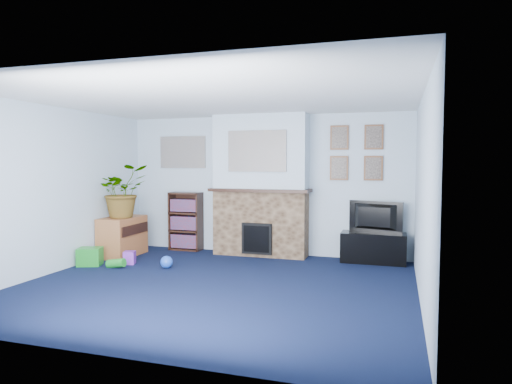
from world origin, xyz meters
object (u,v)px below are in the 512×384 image
(bookshelf, at_px, (186,222))
(sideboard, at_px, (122,235))
(television, at_px, (374,217))
(tv_stand, at_px, (373,248))

(bookshelf, bearing_deg, sideboard, -135.13)
(bookshelf, bearing_deg, television, -0.98)
(tv_stand, bearing_deg, television, 90.00)
(tv_stand, xyz_separation_m, sideboard, (-4.12, -0.72, 0.12))
(television, relative_size, sideboard, 1.01)
(tv_stand, distance_m, bookshelf, 3.33)
(television, xyz_separation_m, sideboard, (-4.12, -0.74, -0.38))
(sideboard, bearing_deg, television, 10.24)
(tv_stand, xyz_separation_m, television, (0.00, 0.02, 0.50))
(tv_stand, height_order, bookshelf, bookshelf)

